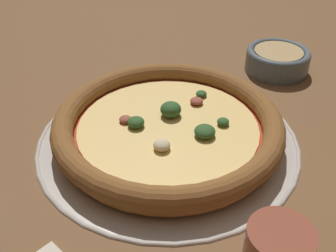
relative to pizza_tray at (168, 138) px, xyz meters
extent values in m
plane|color=brown|center=(0.00, 0.00, 0.00)|extent=(3.00, 3.00, 0.00)
cylinder|color=#B7B2A8|center=(0.00, 0.00, 0.00)|extent=(0.38, 0.38, 0.00)
torus|color=#B7B2A8|center=(0.00, 0.00, 0.00)|extent=(0.39, 0.39, 0.01)
cylinder|color=#BC7F42|center=(0.00, 0.00, 0.01)|extent=(0.31, 0.31, 0.01)
torus|color=brown|center=(0.00, 0.00, 0.03)|extent=(0.34, 0.34, 0.03)
cylinder|color=#B7381E|center=(0.00, 0.00, 0.02)|extent=(0.28, 0.28, 0.00)
cylinder|color=#EAC670|center=(0.00, 0.00, 0.02)|extent=(0.27, 0.27, 0.00)
ellipsoid|color=#994C3D|center=(0.07, -0.04, 0.03)|extent=(0.02, 0.02, 0.01)
ellipsoid|color=#2D5628|center=(0.09, -0.04, 0.03)|extent=(0.02, 0.02, 0.01)
ellipsoid|color=#2D5628|center=(-0.01, 0.05, 0.03)|extent=(0.04, 0.04, 0.01)
ellipsoid|color=#994C3D|center=(0.00, 0.06, 0.03)|extent=(0.03, 0.03, 0.01)
ellipsoid|color=#2D5628|center=(0.03, 0.00, 0.03)|extent=(0.04, 0.04, 0.02)
ellipsoid|color=#2D5628|center=(0.01, -0.08, 0.03)|extent=(0.02, 0.02, 0.01)
ellipsoid|color=beige|center=(-0.05, 0.00, 0.03)|extent=(0.03, 0.03, 0.01)
ellipsoid|color=#2D5628|center=(-0.02, -0.05, 0.03)|extent=(0.04, 0.04, 0.02)
cylinder|color=slate|center=(0.25, -0.17, 0.02)|extent=(0.12, 0.12, 0.04)
torus|color=slate|center=(0.25, -0.17, 0.04)|extent=(0.12, 0.12, 0.01)
cylinder|color=tan|center=(0.25, -0.17, 0.04)|extent=(0.09, 0.09, 0.00)
camera|label=1|loc=(-0.46, -0.07, 0.36)|focal=42.00mm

